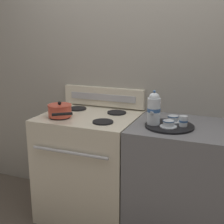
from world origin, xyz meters
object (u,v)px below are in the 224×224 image
teapot (154,108)px  creamer_jug (183,121)px  teacup_right (173,119)px  stove (90,166)px  teacup_left (168,124)px  serving_tray (169,126)px  saucepan (60,110)px

teapot → creamer_jug: 0.23m
teapot → teacup_right: (0.12, 0.11, -0.10)m
stove → teacup_right: 0.85m
teapot → creamer_jug: (0.21, 0.03, -0.08)m
stove → teacup_left: teacup_left is taller
serving_tray → teapot: size_ratio=1.41×
saucepan → teapot: bearing=5.0°
teapot → creamer_jug: bearing=7.9°
serving_tray → teacup_left: bearing=-88.9°
stove → serving_tray: bearing=-5.8°
serving_tray → stove: bearing=174.2°
stove → saucepan: bearing=-141.0°
teacup_right → teapot: bearing=-138.3°
saucepan → serving_tray: (0.87, 0.08, -0.05)m
serving_tray → creamer_jug: (0.10, 0.01, 0.04)m
saucepan → serving_tray: bearing=5.4°
stove → teacup_right: bearing=2.1°
teapot → serving_tray: bearing=7.9°
creamer_jug → saucepan: bearing=-174.4°
teapot → creamer_jug: size_ratio=3.35×
stove → serving_tray: 0.83m
saucepan → teacup_left: saucepan is taller
creamer_jug → serving_tray: bearing=-172.0°
stove → teacup_left: (0.68, -0.11, 0.49)m
saucepan → teacup_right: (0.88, 0.18, -0.02)m
serving_tray → teacup_right: 0.10m
teapot → teacup_right: bearing=41.7°
teacup_left → saucepan: bearing=-177.6°
teacup_left → creamer_jug: creamer_jug is taller
saucepan → teacup_left: size_ratio=2.33×
saucepan → creamer_jug: 0.97m
saucepan → serving_tray: saucepan is taller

